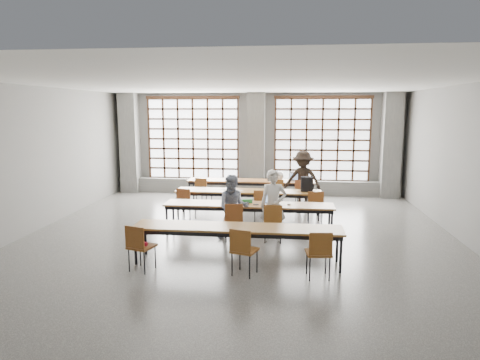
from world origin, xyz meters
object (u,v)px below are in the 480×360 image
chair_back_right (302,191)px  laptop_front (272,201)px  desk_row_d (237,230)px  chair_back_mid (276,190)px  chair_near_mid (243,247)px  mouse (289,204)px  red_pouch (142,244)px  phone (256,205)px  desk_row_b (248,193)px  student_back (303,180)px  chair_front_left (233,218)px  backpack (307,184)px  chair_mid_left (186,201)px  chair_mid_right (315,204)px  plastic_bag (280,176)px  laptop_back (294,178)px  chair_mid_centre (261,202)px  chair_front_right (273,219)px  chair_near_left (139,243)px  green_box (247,201)px  student_male (273,206)px  desk_row_c (249,206)px  chair_near_right (319,250)px  student_female (233,208)px  desk_row_a (251,182)px  chair_back_left (203,189)px

chair_back_right → laptop_front: (-0.81, -2.67, 0.25)m
desk_row_d → chair_back_mid: bearing=82.8°
chair_near_mid → mouse: chair_near_mid is taller
chair_back_right → red_pouch: size_ratio=4.40×
phone → desk_row_b: bearing=101.1°
student_back → mouse: size_ratio=17.56×
chair_front_left → backpack: 2.94m
chair_mid_left → red_pouch: bearing=-89.1°
chair_mid_right → red_pouch: (-3.36, -3.61, -0.04)m
plastic_bag → chair_mid_right: bearing=-68.0°
chair_front_left → chair_near_mid: bearing=-78.0°
chair_back_mid → backpack: 1.41m
student_back → chair_back_right: bearing=-82.7°
laptop_back → chair_mid_centre: bearing=-109.7°
laptop_back → red_pouch: bearing=-115.2°
desk_row_b → chair_front_right: size_ratio=4.55×
chair_back_right → chair_near_mid: 5.54m
chair_near_left → laptop_back: laptop_back is taller
chair_back_mid → chair_mid_centre: 1.76m
chair_near_mid → green_box: bearing=94.0°
desk_row_d → student_back: student_back is taller
chair_back_right → laptop_back: (-0.22, 0.74, 0.25)m
student_male → desk_row_c: bearing=133.6°
chair_mid_centre → chair_near_right: (1.24, -3.69, 0.00)m
student_female → green_box: size_ratio=5.96×
desk_row_b → chair_front_left: (-0.11, -2.30, -0.13)m
desk_row_a → mouse: (1.19, -3.42, 0.08)m
desk_row_d → plastic_bag: plastic_bag is taller
chair_mid_centre → backpack: (1.19, 0.68, 0.39)m
desk_row_b → green_box: 1.60m
chair_back_left → chair_near_right: same height
desk_row_d → student_back: bearing=74.2°
chair_mid_left → chair_near_right: bearing=-48.5°
desk_row_d → student_female: bearing=100.0°
student_back → laptop_back: student_back is taller
plastic_bag → red_pouch: bearing=-111.7°
chair_front_right → mouse: (0.35, 0.61, 0.21)m
desk_row_d → red_pouch: size_ratio=20.00×
plastic_bag → student_back: bearing=-38.2°
chair_mid_centre → chair_mid_right: 1.39m
chair_back_mid → chair_near_mid: bearing=-94.5°
chair_back_mid → chair_back_left: bearing=180.0°
mouse → chair_back_left: bearing=133.1°
student_male → red_pouch: 3.13m
chair_mid_right → student_female: bearing=-141.3°
student_female → desk_row_a: bearing=83.9°
chair_back_right → desk_row_d: bearing=-106.0°
desk_row_d → chair_mid_right: chair_mid_right is taller
chair_near_right → chair_near_mid: bearing=179.9°
desk_row_d → plastic_bag: bearing=82.8°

